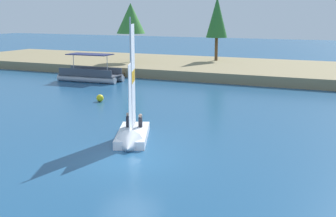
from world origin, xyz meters
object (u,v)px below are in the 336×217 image
pontoon_boat (90,75)px  shoreline_tree_midleft (217,17)px  channel_buoy (100,98)px  sailboat (131,133)px  wooden_dock (109,77)px  shoreline_tree_left (131,19)px

pontoon_boat → shoreline_tree_midleft: bearing=60.0°
pontoon_boat → channel_buoy: (6.50, -8.32, -0.38)m
channel_buoy → sailboat: bearing=-48.9°
shoreline_tree_midleft → pontoon_boat: shoreline_tree_midleft is taller
wooden_dock → channel_buoy: (5.58, -10.22, 0.04)m
sailboat → channel_buoy: size_ratio=12.49×
wooden_dock → pontoon_boat: pontoon_boat is taller
sailboat → wooden_dock: bearing=-168.8°
shoreline_tree_midleft → wooden_dock: shoreline_tree_midleft is taller
sailboat → shoreline_tree_midleft: bearing=167.6°
wooden_dock → channel_buoy: size_ratio=8.74×
shoreline_tree_left → channel_buoy: size_ratio=12.28×
shoreline_tree_midleft → channel_buoy: shoreline_tree_midleft is taller
shoreline_tree_left → channel_buoy: bearing=-67.8°
sailboat → channel_buoy: (-7.44, 8.52, -0.23)m
sailboat → pontoon_boat: size_ratio=1.06×
shoreline_tree_midleft → channel_buoy: 23.83m
shoreline_tree_midleft → sailboat: bearing=-78.8°
wooden_dock → shoreline_tree_midleft: bearing=62.3°
pontoon_boat → wooden_dock: bearing=61.7°
shoreline_tree_midleft → channel_buoy: bearing=-93.0°
shoreline_tree_left → wooden_dock: shoreline_tree_left is taller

